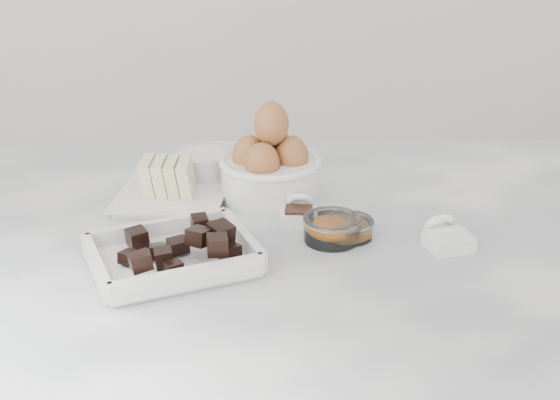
# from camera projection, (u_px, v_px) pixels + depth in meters

# --- Properties ---
(marble_slab) EXTENTS (1.20, 0.80, 0.04)m
(marble_slab) POSITION_uv_depth(u_px,v_px,m) (266.00, 246.00, 1.13)
(marble_slab) COLOR silver
(marble_slab) RESTS_ON cabinet
(chocolate_dish) EXTENTS (0.26, 0.23, 0.06)m
(chocolate_dish) POSITION_uv_depth(u_px,v_px,m) (172.00, 250.00, 1.02)
(chocolate_dish) COLOR white
(chocolate_dish) RESTS_ON marble_slab
(butter_plate) EXTENTS (0.19, 0.19, 0.07)m
(butter_plate) POSITION_uv_depth(u_px,v_px,m) (170.00, 187.00, 1.22)
(butter_plate) COLOR white
(butter_plate) RESTS_ON marble_slab
(sugar_ramekin) EXTENTS (0.08, 0.08, 0.05)m
(sugar_ramekin) POSITION_uv_depth(u_px,v_px,m) (204.00, 166.00, 1.29)
(sugar_ramekin) COLOR white
(sugar_ramekin) RESTS_ON marble_slab
(egg_bowl) EXTENTS (0.16, 0.16, 0.16)m
(egg_bowl) POSITION_uv_depth(u_px,v_px,m) (270.00, 167.00, 1.22)
(egg_bowl) COLOR white
(egg_bowl) RESTS_ON marble_slab
(honey_bowl) EXTENTS (0.07, 0.07, 0.03)m
(honey_bowl) POSITION_uv_depth(u_px,v_px,m) (351.00, 228.00, 1.11)
(honey_bowl) COLOR white
(honey_bowl) RESTS_ON marble_slab
(zest_bowl) EXTENTS (0.08, 0.08, 0.04)m
(zest_bowl) POSITION_uv_depth(u_px,v_px,m) (332.00, 228.00, 1.10)
(zest_bowl) COLOR white
(zest_bowl) RESTS_ON marble_slab
(vanilla_spoon) EXTENTS (0.06, 0.07, 0.04)m
(vanilla_spoon) POSITION_uv_depth(u_px,v_px,m) (299.00, 213.00, 1.15)
(vanilla_spoon) COLOR white
(vanilla_spoon) RESTS_ON marble_slab
(salt_spoon) EXTENTS (0.07, 0.09, 0.05)m
(salt_spoon) POSITION_uv_depth(u_px,v_px,m) (446.00, 237.00, 1.08)
(salt_spoon) COLOR white
(salt_spoon) RESTS_ON marble_slab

